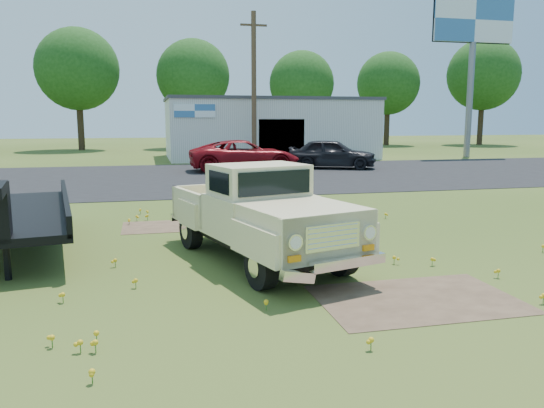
{
  "coord_description": "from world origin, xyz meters",
  "views": [
    {
      "loc": [
        -2.42,
        -10.0,
        2.71
      ],
      "look_at": [
        0.17,
        1.0,
        0.89
      ],
      "focal_mm": 35.0,
      "sensor_mm": 36.0,
      "label": 1
    }
  ],
  "objects": [
    {
      "name": "commercial_building",
      "position": [
        6.0,
        26.99,
        2.1
      ],
      "size": [
        14.2,
        8.2,
        4.15
      ],
      "color": "beige",
      "rests_on": "ground"
    },
    {
      "name": "ground",
      "position": [
        0.0,
        0.0,
        0.0
      ],
      "size": [
        140.0,
        140.0,
        0.0
      ],
      "primitive_type": "plane",
      "color": "#364B18",
      "rests_on": "ground"
    },
    {
      "name": "red_pickup",
      "position": [
        2.56,
        17.44,
        0.8
      ],
      "size": [
        5.76,
        2.66,
        1.6
      ],
      "primitive_type": "imported",
      "rotation": [
        0.0,
        0.0,
        1.57
      ],
      "color": "maroon",
      "rests_on": "ground"
    },
    {
      "name": "treeline_d",
      "position": [
        2.0,
        40.5,
        6.62
      ],
      "size": [
        6.72,
        6.72,
        10.0
      ],
      "color": "#342517",
      "rests_on": "ground"
    },
    {
      "name": "treeline_g",
      "position": [
        32.0,
        40.0,
        7.25
      ],
      "size": [
        7.36,
        7.36,
        10.95
      ],
      "color": "#342517",
      "rests_on": "ground"
    },
    {
      "name": "asphalt_lot",
      "position": [
        0.0,
        15.0,
        0.0
      ],
      "size": [
        90.0,
        14.0,
        0.02
      ],
      "primitive_type": "cube",
      "color": "black",
      "rests_on": "ground"
    },
    {
      "name": "billboard",
      "position": [
        20.0,
        24.04,
        8.54
      ],
      "size": [
        6.1,
        0.45,
        11.05
      ],
      "color": "slate",
      "rests_on": "ground"
    },
    {
      "name": "treeline_e",
      "position": [
        12.0,
        39.0,
        5.98
      ],
      "size": [
        6.08,
        6.08,
        9.04
      ],
      "color": "#342517",
      "rests_on": "ground"
    },
    {
      "name": "flatbed_trailer",
      "position": [
        -5.18,
        1.9,
        0.87
      ],
      "size": [
        3.11,
        6.63,
        1.74
      ],
      "primitive_type": null,
      "rotation": [
        0.0,
        0.0,
        0.16
      ],
      "color": "black",
      "rests_on": "ground"
    },
    {
      "name": "dark_sedan",
      "position": [
        7.47,
        17.61,
        0.81
      ],
      "size": [
        5.15,
        3.63,
        1.63
      ],
      "primitive_type": "imported",
      "rotation": [
        0.0,
        0.0,
        1.17
      ],
      "color": "black",
      "rests_on": "ground"
    },
    {
      "name": "vintage_pickup_truck",
      "position": [
        -0.38,
        -0.23,
        0.94
      ],
      "size": [
        3.35,
        5.52,
        1.87
      ],
      "primitive_type": null,
      "rotation": [
        0.0,
        0.0,
        0.28
      ],
      "color": "beige",
      "rests_on": "ground"
    },
    {
      "name": "treeline_f",
      "position": [
        22.0,
        41.5,
        6.3
      ],
      "size": [
        6.4,
        6.4,
        9.52
      ],
      "color": "#342517",
      "rests_on": "ground"
    },
    {
      "name": "dirt_patch_b",
      "position": [
        -2.0,
        3.5,
        0.0
      ],
      "size": [
        2.2,
        1.6,
        0.01
      ],
      "primitive_type": "cube",
      "color": "brown",
      "rests_on": "ground"
    },
    {
      "name": "dirt_patch_a",
      "position": [
        1.5,
        -3.0,
        0.0
      ],
      "size": [
        3.0,
        2.0,
        0.01
      ],
      "primitive_type": "cube",
      "color": "brown",
      "rests_on": "ground"
    },
    {
      "name": "treeline_c",
      "position": [
        -8.0,
        39.5,
        6.93
      ],
      "size": [
        7.04,
        7.04,
        10.47
      ],
      "color": "#342517",
      "rests_on": "ground"
    },
    {
      "name": "utility_pole_mid",
      "position": [
        4.0,
        22.0,
        4.6
      ],
      "size": [
        1.6,
        0.3,
        9.0
      ],
      "color": "#4C3823",
      "rests_on": "ground"
    }
  ]
}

